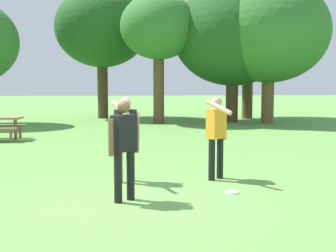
{
  "coord_description": "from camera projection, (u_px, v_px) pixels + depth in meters",
  "views": [
    {
      "loc": [
        0.07,
        -7.18,
        1.91
      ],
      "look_at": [
        0.84,
        2.23,
        1.0
      ],
      "focal_mm": 47.98,
      "sensor_mm": 36.0,
      "label": 1
    }
  ],
  "objects": [
    {
      "name": "tree_far_right",
      "position": [
        159.0,
        28.0,
        20.83
      ],
      "size": [
        3.59,
        3.59,
        6.05
      ],
      "color": "brown",
      "rests_on": "ground"
    },
    {
      "name": "person_thrower",
      "position": [
        217.0,
        131.0,
        8.82
      ],
      "size": [
        0.49,
        0.84,
        1.64
      ],
      "color": "black",
      "rests_on": "ground"
    },
    {
      "name": "tree_back_right",
      "position": [
        269.0,
        32.0,
        20.87
      ],
      "size": [
        5.59,
        5.59,
        6.66
      ],
      "color": "brown",
      "rests_on": "ground"
    },
    {
      "name": "ground_plane",
      "position": [
        128.0,
        201.0,
        7.3
      ],
      "size": [
        120.0,
        120.0,
        0.0
      ],
      "primitive_type": "plane",
      "color": "#609947"
    },
    {
      "name": "tree_back_left",
      "position": [
        248.0,
        25.0,
        23.63
      ],
      "size": [
        5.07,
        5.07,
        7.14
      ],
      "color": "brown",
      "rests_on": "ground"
    },
    {
      "name": "frisbee",
      "position": [
        232.0,
        192.0,
        7.81
      ],
      "size": [
        0.24,
        0.24,
        0.03
      ],
      "primitive_type": "cylinder",
      "color": "white",
      "rests_on": "ground"
    },
    {
      "name": "person_bystander",
      "position": [
        126.0,
        132.0,
        8.61
      ],
      "size": [
        0.54,
        0.83,
        1.64
      ],
      "color": "#B7AD93",
      "rests_on": "ground"
    },
    {
      "name": "person_catcher",
      "position": [
        124.0,
        144.0,
        7.18
      ],
      "size": [
        0.49,
        0.43,
        1.64
      ],
      "color": "black",
      "rests_on": "ground"
    },
    {
      "name": "tree_slender_mid",
      "position": [
        233.0,
        35.0,
        21.57
      ],
      "size": [
        5.76,
        5.76,
        6.67
      ],
      "color": "#4C3823",
      "rests_on": "ground"
    },
    {
      "name": "tree_broad_center",
      "position": [
        102.0,
        28.0,
        23.91
      ],
      "size": [
        4.98,
        4.98,
        6.97
      ],
      "color": "#4C3823",
      "rests_on": "ground"
    }
  ]
}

